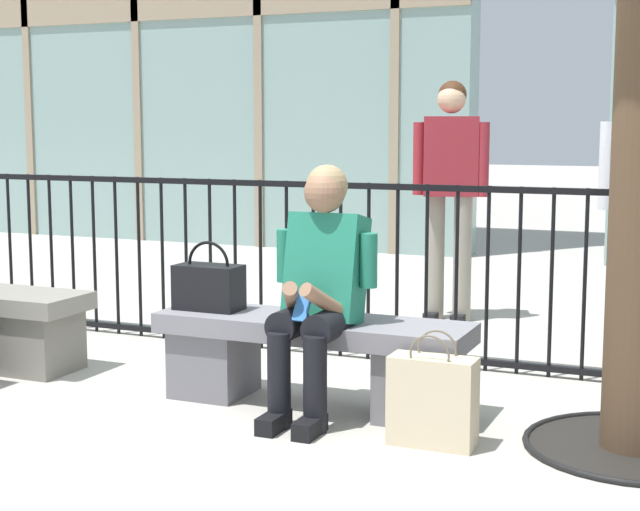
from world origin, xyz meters
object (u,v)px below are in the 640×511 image
shopping_bag (433,400)px  handbag_on_bench (209,286)px  seated_person_with_phone (319,283)px  stone_bench (312,353)px  bystander_at_railing (450,182)px

shopping_bag → handbag_on_bench: bearing=165.6°
seated_person_with_phone → shopping_bag: 0.81m
stone_bench → shopping_bag: bearing=-25.3°
stone_bench → shopping_bag: shopping_bag is taller
bystander_at_railing → handbag_on_bench: bearing=-104.2°
stone_bench → seated_person_with_phone: size_ratio=1.32×
stone_bench → bystander_at_railing: size_ratio=0.94×
stone_bench → seated_person_with_phone: bearing=-54.2°
seated_person_with_phone → stone_bench: bearing=125.8°
shopping_bag → bystander_at_railing: bearing=104.5°
handbag_on_bench → stone_bench: bearing=1.0°
handbag_on_bench → shopping_bag: bearing=-14.4°
stone_bench → shopping_bag: 0.81m
stone_bench → shopping_bag: (0.73, -0.35, -0.07)m
handbag_on_bench → bystander_at_railing: size_ratio=0.21×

